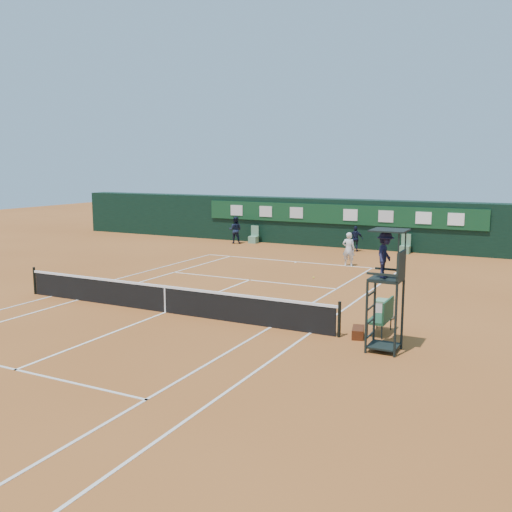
{
  "coord_description": "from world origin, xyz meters",
  "views": [
    {
      "loc": [
        11.71,
        -15.94,
        5.14
      ],
      "look_at": [
        0.53,
        6.0,
        1.2
      ],
      "focal_mm": 40.0,
      "sensor_mm": 36.0,
      "label": 1
    }
  ],
  "objects": [
    {
      "name": "player",
      "position": [
        2.82,
        11.97,
        0.87
      ],
      "size": [
        0.7,
        0.52,
        1.74
      ],
      "primitive_type": "imported",
      "rotation": [
        0.0,
        0.0,
        3.31
      ],
      "color": "silver",
      "rests_on": "ground"
    },
    {
      "name": "tennis_net",
      "position": [
        0.0,
        0.0,
        0.51
      ],
      "size": [
        12.9,
        0.1,
        1.1
      ],
      "color": "black",
      "rests_on": "ground"
    },
    {
      "name": "cooler",
      "position": [
        7.06,
        2.71,
        0.33
      ],
      "size": [
        0.57,
        0.57,
        0.65
      ],
      "color": "silver",
      "rests_on": "ground"
    },
    {
      "name": "ball_kid_right",
      "position": [
        1.66,
        16.93,
        0.77
      ],
      "size": [
        0.94,
        0.48,
        1.53
      ],
      "primitive_type": "imported",
      "rotation": [
        0.0,
        0.0,
        3.26
      ],
      "color": "black",
      "rests_on": "ground"
    },
    {
      "name": "court_lines",
      "position": [
        0.0,
        0.0,
        0.01
      ],
      "size": [
        11.05,
        23.85,
        0.01
      ],
      "color": "white",
      "rests_on": "ground"
    },
    {
      "name": "tennis_ball",
      "position": [
        2.43,
        8.11,
        0.04
      ],
      "size": [
        0.07,
        0.07,
        0.07
      ],
      "primitive_type": "sphere",
      "color": "yellow",
      "rests_on": "ground"
    },
    {
      "name": "umpire_chair",
      "position": [
        7.92,
        -0.67,
        2.46
      ],
      "size": [
        0.96,
        0.95,
        3.42
      ],
      "color": "black",
      "rests_on": "ground"
    },
    {
      "name": "tennis_bag",
      "position": [
        6.91,
        0.27,
        0.15
      ],
      "size": [
        0.52,
        0.84,
        0.29
      ],
      "primitive_type": "cube",
      "rotation": [
        0.0,
        0.0,
        0.25
      ],
      "color": "black",
      "rests_on": "ground"
    },
    {
      "name": "ball_kid_left",
      "position": [
        -6.5,
        16.77,
        0.89
      ],
      "size": [
        1.02,
        0.9,
        1.78
      ],
      "primitive_type": "imported",
      "rotation": [
        0.0,
        0.0,
        3.44
      ],
      "color": "black",
      "rests_on": "ground"
    },
    {
      "name": "ground",
      "position": [
        0.0,
        0.0,
        0.0
      ],
      "size": [
        90.0,
        90.0,
        0.0
      ],
      "primitive_type": "plane",
      "color": "#AC5D28",
      "rests_on": "ground"
    },
    {
      "name": "back_wall",
      "position": [
        0.0,
        18.74,
        1.51
      ],
      "size": [
        40.0,
        1.65,
        3.0
      ],
      "color": "black",
      "rests_on": "ground"
    },
    {
      "name": "linesman_chair_right",
      "position": [
        4.5,
        17.48,
        0.32
      ],
      "size": [
        0.55,
        0.5,
        1.15
      ],
      "color": "#598866",
      "rests_on": "ground"
    },
    {
      "name": "player_bench",
      "position": [
        7.49,
        0.92,
        0.6
      ],
      "size": [
        0.56,
        1.2,
        1.1
      ],
      "color": "#1B4428",
      "rests_on": "ground"
    },
    {
      "name": "linesman_chair_left",
      "position": [
        -5.5,
        17.48,
        0.32
      ],
      "size": [
        0.55,
        0.5,
        1.15
      ],
      "color": "#629773",
      "rests_on": "ground"
    }
  ]
}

